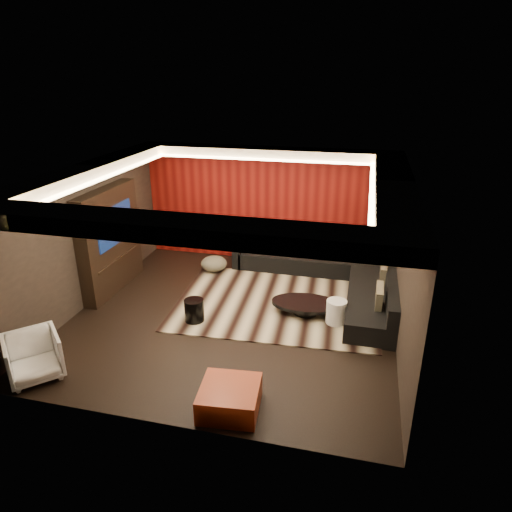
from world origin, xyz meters
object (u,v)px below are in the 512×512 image
(coffee_table, at_px, (306,307))
(orange_ottoman, at_px, (230,398))
(drum_stool, at_px, (194,310))
(sectional_sofa, at_px, (333,274))
(white_side_table, at_px, (336,312))
(armchair, at_px, (34,357))

(coffee_table, relative_size, orange_ottoman, 1.64)
(drum_stool, relative_size, sectional_sofa, 0.12)
(white_side_table, xyz_separation_m, sectional_sofa, (-0.20, 1.66, 0.03))
(drum_stool, height_order, armchair, armchair)
(drum_stool, height_order, white_side_table, white_side_table)
(coffee_table, height_order, sectional_sofa, sectional_sofa)
(coffee_table, bearing_deg, white_side_table, -22.55)
(white_side_table, distance_m, orange_ottoman, 2.98)
(white_side_table, bearing_deg, drum_stool, -167.94)
(coffee_table, bearing_deg, sectional_sofa, 74.02)
(drum_stool, bearing_deg, orange_ottoman, -58.09)
(drum_stool, height_order, sectional_sofa, sectional_sofa)
(coffee_table, xyz_separation_m, orange_ottoman, (-0.65, -2.95, 0.05))
(orange_ottoman, relative_size, sectional_sofa, 0.22)
(coffee_table, height_order, orange_ottoman, orange_ottoman)
(armchair, bearing_deg, orange_ottoman, -45.69)
(coffee_table, relative_size, armchair, 1.70)
(drum_stool, distance_m, white_side_table, 2.65)
(armchair, bearing_deg, white_side_table, -13.95)
(drum_stool, distance_m, sectional_sofa, 3.26)
(coffee_table, distance_m, sectional_sofa, 1.47)
(coffee_table, distance_m, armchair, 4.79)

